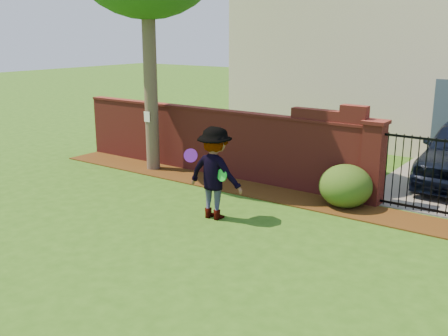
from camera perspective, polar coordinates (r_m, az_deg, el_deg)
The scene contains 11 objects.
ground at distance 9.98m, azimuth -5.98°, elevation -7.31°, with size 80.00×80.00×0.01m, color #2B5615.
mulch_bed at distance 13.00m, azimuth 0.66°, elevation -1.87°, with size 11.10×1.08×0.03m, color #39200A.
brick_wall at distance 13.91m, azimuth -1.33°, elevation 3.09°, with size 8.70×0.31×2.16m.
pillar_left at distance 11.84m, azimuth 15.97°, elevation 0.61°, with size 0.50×0.50×1.88m.
iron_gate at distance 11.55m, azimuth 21.04°, elevation -0.67°, with size 1.78×0.03×1.60m.
house at distance 19.57m, azimuth 20.82°, elevation 12.11°, with size 12.40×6.40×6.30m.
paper_notice at distance 14.24m, azimuth -8.41°, elevation 5.56°, with size 0.20×0.01×0.28m, color white.
shrub_left at distance 11.63m, azimuth 13.12°, elevation -1.92°, with size 1.15×1.15×0.94m, color #214916.
man at distance 10.52m, azimuth -1.15°, elevation -0.60°, with size 1.22×0.70×1.89m, color gray.
frisbee_purple at distance 10.44m, azimuth -3.65°, elevation 1.38°, with size 0.28×0.28×0.03m, color purple.
frisbee_green at distance 10.27m, azimuth -0.22°, elevation -0.78°, with size 0.25×0.25×0.02m, color green.
Camera 1 is at (6.22, -6.86, 3.71)m, focal length 41.92 mm.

